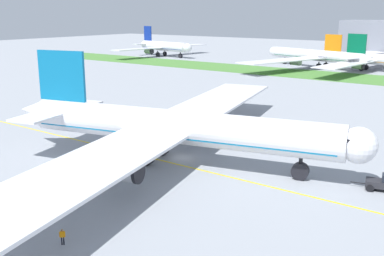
{
  "coord_description": "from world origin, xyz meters",
  "views": [
    {
      "loc": [
        41.66,
        -53.8,
        21.92
      ],
      "look_at": [
        -1.9,
        5.1,
        3.48
      ],
      "focal_mm": 43.31,
      "sensor_mm": 36.0,
      "label": 1
    }
  ],
  "objects_px": {
    "pushback_tug": "(383,183)",
    "parked_airliner_far_centre": "(318,56)",
    "ground_crew_wingwalker_starboard": "(50,171)",
    "parked_airliner_far_right": "(371,59)",
    "ground_crew_marshaller_front": "(52,175)",
    "ground_crew_wingwalker_port": "(62,235)",
    "airliner_foreground": "(171,127)",
    "parked_airliner_far_left": "(164,46)"
  },
  "relations": [
    {
      "from": "pushback_tug",
      "to": "parked_airliner_far_centre",
      "type": "distance_m",
      "value": 134.84
    },
    {
      "from": "ground_crew_wingwalker_starboard",
      "to": "pushback_tug",
      "type": "bearing_deg",
      "value": 30.34
    },
    {
      "from": "parked_airliner_far_centre",
      "to": "parked_airliner_far_right",
      "type": "bearing_deg",
      "value": 5.32
    },
    {
      "from": "parked_airliner_far_right",
      "to": "ground_crew_marshaller_front",
      "type": "bearing_deg",
      "value": -89.55
    },
    {
      "from": "ground_crew_marshaller_front",
      "to": "ground_crew_wingwalker_starboard",
      "type": "bearing_deg",
      "value": 153.81
    },
    {
      "from": "ground_crew_wingwalker_starboard",
      "to": "parked_airliner_far_centre",
      "type": "relative_size",
      "value": 0.02
    },
    {
      "from": "ground_crew_wingwalker_port",
      "to": "parked_airliner_far_right",
      "type": "bearing_deg",
      "value": 95.87
    },
    {
      "from": "airliner_foreground",
      "to": "ground_crew_marshaller_front",
      "type": "relative_size",
      "value": 56.2
    },
    {
      "from": "ground_crew_marshaller_front",
      "to": "pushback_tug",
      "type": "bearing_deg",
      "value": 32.35
    },
    {
      "from": "pushback_tug",
      "to": "parked_airliner_far_right",
      "type": "bearing_deg",
      "value": 106.73
    },
    {
      "from": "airliner_foreground",
      "to": "parked_airliner_far_right",
      "type": "relative_size",
      "value": 1.21
    },
    {
      "from": "pushback_tug",
      "to": "parked_airliner_far_right",
      "type": "relative_size",
      "value": 0.08
    },
    {
      "from": "pushback_tug",
      "to": "parked_airliner_far_centre",
      "type": "height_order",
      "value": "parked_airliner_far_centre"
    },
    {
      "from": "parked_airliner_far_centre",
      "to": "parked_airliner_far_right",
      "type": "distance_m",
      "value": 20.25
    },
    {
      "from": "airliner_foreground",
      "to": "ground_crew_wingwalker_starboard",
      "type": "relative_size",
      "value": 53.93
    },
    {
      "from": "airliner_foreground",
      "to": "pushback_tug",
      "type": "distance_m",
      "value": 29.75
    },
    {
      "from": "ground_crew_wingwalker_port",
      "to": "ground_crew_marshaller_front",
      "type": "xyz_separation_m",
      "value": [
        -14.97,
        10.2,
        -0.03
      ]
    },
    {
      "from": "ground_crew_wingwalker_port",
      "to": "parked_airliner_far_centre",
      "type": "xyz_separation_m",
      "value": [
        -36.3,
        155.01,
        3.76
      ]
    },
    {
      "from": "airliner_foreground",
      "to": "pushback_tug",
      "type": "relative_size",
      "value": 15.27
    },
    {
      "from": "airliner_foreground",
      "to": "ground_crew_marshaller_front",
      "type": "xyz_separation_m",
      "value": [
        -7.55,
        -15.69,
        -4.46
      ]
    },
    {
      "from": "airliner_foreground",
      "to": "ground_crew_wingwalker_starboard",
      "type": "distance_m",
      "value": 18.04
    },
    {
      "from": "parked_airliner_far_left",
      "to": "parked_airliner_far_right",
      "type": "xyz_separation_m",
      "value": [
        100.82,
        1.64,
        -0.52
      ]
    },
    {
      "from": "ground_crew_wingwalker_starboard",
      "to": "parked_airliner_far_right",
      "type": "height_order",
      "value": "parked_airliner_far_right"
    },
    {
      "from": "ground_crew_wingwalker_port",
      "to": "parked_airliner_far_centre",
      "type": "distance_m",
      "value": 159.24
    },
    {
      "from": "airliner_foreground",
      "to": "parked_airliner_far_right",
      "type": "height_order",
      "value": "airliner_foreground"
    },
    {
      "from": "airliner_foreground",
      "to": "ground_crew_wingwalker_port",
      "type": "distance_m",
      "value": 27.29
    },
    {
      "from": "airliner_foreground",
      "to": "ground_crew_wingwalker_starboard",
      "type": "bearing_deg",
      "value": -121.58
    },
    {
      "from": "airliner_foreground",
      "to": "parked_airliner_far_centre",
      "type": "relative_size",
      "value": 1.11
    },
    {
      "from": "pushback_tug",
      "to": "ground_crew_marshaller_front",
      "type": "xyz_separation_m",
      "value": [
        -36.08,
        -22.85,
        -0.02
      ]
    },
    {
      "from": "parked_airliner_far_right",
      "to": "pushback_tug",
      "type": "bearing_deg",
      "value": -73.27
    },
    {
      "from": "parked_airliner_far_left",
      "to": "parked_airliner_far_right",
      "type": "bearing_deg",
      "value": 0.93
    },
    {
      "from": "airliner_foreground",
      "to": "parked_airliner_far_centre",
      "type": "height_order",
      "value": "airliner_foreground"
    },
    {
      "from": "parked_airliner_far_right",
      "to": "parked_airliner_far_left",
      "type": "bearing_deg",
      "value": -179.07
    },
    {
      "from": "airliner_foreground",
      "to": "ground_crew_wingwalker_port",
      "type": "xyz_separation_m",
      "value": [
        7.43,
        -25.89,
        -4.43
      ]
    },
    {
      "from": "ground_crew_marshaller_front",
      "to": "parked_airliner_far_right",
      "type": "height_order",
      "value": "parked_airliner_far_right"
    },
    {
      "from": "ground_crew_wingwalker_port",
      "to": "airliner_foreground",
      "type": "bearing_deg",
      "value": 106.01
    },
    {
      "from": "pushback_tug",
      "to": "parked_airliner_far_left",
      "type": "xyz_separation_m",
      "value": [
        -138.06,
        122.2,
        4.0
      ]
    },
    {
      "from": "parked_airliner_far_centre",
      "to": "pushback_tug",
      "type": "bearing_deg",
      "value": -64.8
    },
    {
      "from": "pushback_tug",
      "to": "parked_airliner_far_centre",
      "type": "bearing_deg",
      "value": 115.2
    },
    {
      "from": "ground_crew_wingwalker_starboard",
      "to": "parked_airliner_far_left",
      "type": "height_order",
      "value": "parked_airliner_far_left"
    },
    {
      "from": "ground_crew_marshaller_front",
      "to": "parked_airliner_far_right",
      "type": "distance_m",
      "value": 146.73
    },
    {
      "from": "pushback_tug",
      "to": "ground_crew_wingwalker_port",
      "type": "xyz_separation_m",
      "value": [
        -21.1,
        -33.05,
        0.02
      ]
    }
  ]
}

